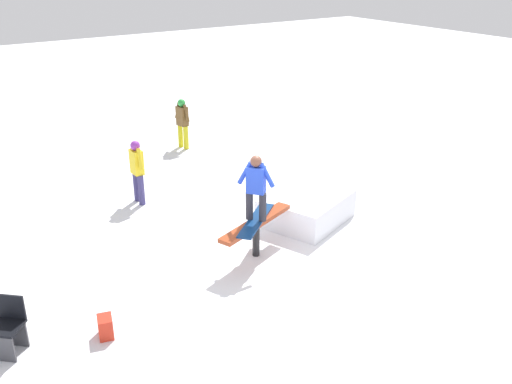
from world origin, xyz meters
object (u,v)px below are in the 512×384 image
Objects in this scene: backpack_on_snow at (105,327)px; rail_feature at (256,227)px; bystander_brown at (182,121)px; folding_chair at (8,328)px; bystander_yellow at (137,169)px; main_rider_on_rail at (256,190)px.

rail_feature is at bearing -60.70° from backpack_on_snow.
bystander_brown is 1.69× the size of folding_chair.
bystander_yellow is at bearing 89.28° from folding_chair.
bystander_brown is (-2.69, -2.97, -0.02)m from bystander_yellow.
bystander_yellow is (0.86, -3.61, -0.53)m from main_rider_on_rail.
rail_feature reaches higher than backpack_on_snow.
folding_chair is (6.45, 6.91, -0.42)m from bystander_brown.
bystander_brown reaches higher than folding_chair.
main_rider_on_rail is at bearing 0.00° from rail_feature.
bystander_brown is 4.36× the size of backpack_on_snow.
backpack_on_snow is at bearing -7.08° from rail_feature.
bystander_yellow reaches higher than rail_feature.
main_rider_on_rail is at bearing 47.03° from folding_chair.
backpack_on_snow is (3.33, 0.79, -0.45)m from rail_feature.
bystander_brown is (-1.83, -6.58, -0.55)m from main_rider_on_rail.
folding_chair is (4.61, 0.34, -0.97)m from main_rider_on_rail.
main_rider_on_rail reaches higher than bystander_brown.
backpack_on_snow is (3.33, 0.79, -1.21)m from main_rider_on_rail.
folding_chair is at bearing -44.05° from bystander_yellow.
rail_feature is at bearing 155.48° from bystander_brown.
rail_feature is 1.32× the size of bystander_brown.
bystander_yellow reaches higher than bystander_brown.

